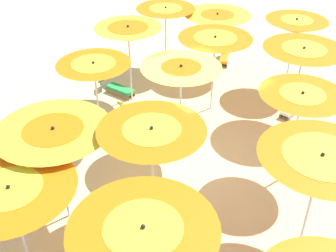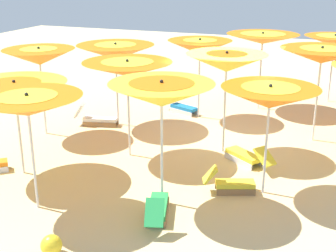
% 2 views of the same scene
% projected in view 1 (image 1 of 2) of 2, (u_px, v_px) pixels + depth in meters
% --- Properties ---
extents(ground, '(39.39, 39.39, 0.04)m').
position_uv_depth(ground, '(192.00, 156.00, 11.25)').
color(ground, beige).
extents(beach_umbrella_1, '(2.28, 2.28, 2.50)m').
position_uv_depth(beach_umbrella_1, '(321.00, 162.00, 7.43)').
color(beach_umbrella_1, silver).
rests_on(beach_umbrella_1, ground).
extents(beach_umbrella_2, '(1.92, 1.92, 2.45)m').
position_uv_depth(beach_umbrella_2, '(301.00, 102.00, 9.33)').
color(beach_umbrella_2, silver).
rests_on(beach_umbrella_2, ground).
extents(beach_umbrella_3, '(2.20, 2.20, 2.43)m').
position_uv_depth(beach_umbrella_3, '(303.00, 55.00, 11.34)').
color(beach_umbrella_3, silver).
rests_on(beach_umbrella_3, ground).
extents(beach_umbrella_4, '(1.91, 1.91, 2.44)m').
position_uv_depth(beach_umbrella_4, '(296.00, 26.00, 13.05)').
color(beach_umbrella_4, silver).
rests_on(beach_umbrella_4, ground).
extents(beach_umbrella_5, '(2.25, 2.25, 2.45)m').
position_uv_depth(beach_umbrella_5, '(144.00, 237.00, 6.17)').
color(beach_umbrella_5, silver).
rests_on(beach_umbrella_5, ground).
extents(beach_umbrella_6, '(2.10, 2.10, 2.54)m').
position_uv_depth(beach_umbrella_6, '(152.00, 137.00, 8.04)').
color(beach_umbrella_6, silver).
rests_on(beach_umbrella_6, ground).
extents(beach_umbrella_7, '(1.95, 1.95, 2.56)m').
position_uv_depth(beach_umbrella_7, '(181.00, 75.00, 10.16)').
color(beach_umbrella_7, silver).
rests_on(beach_umbrella_7, ground).
extents(beach_umbrella_8, '(2.12, 2.12, 2.41)m').
position_uv_depth(beach_umbrella_8, '(215.00, 43.00, 11.97)').
color(beach_umbrella_8, silver).
rests_on(beach_umbrella_8, ground).
extents(beach_umbrella_9, '(2.25, 2.25, 2.17)m').
position_uv_depth(beach_umbrella_9, '(217.00, 20.00, 14.22)').
color(beach_umbrella_9, silver).
rests_on(beach_umbrella_9, ground).
extents(beach_umbrella_10, '(2.27, 2.27, 2.31)m').
position_uv_depth(beach_umbrella_10, '(10.00, 194.00, 7.03)').
color(beach_umbrella_10, silver).
rests_on(beach_umbrella_10, ground).
extents(beach_umbrella_11, '(2.28, 2.28, 2.43)m').
position_uv_depth(beach_umbrella_11, '(55.00, 137.00, 8.25)').
color(beach_umbrella_11, silver).
rests_on(beach_umbrella_11, ground).
extents(beach_umbrella_12, '(1.92, 1.92, 2.32)m').
position_uv_depth(beach_umbrella_12, '(94.00, 71.00, 10.85)').
color(beach_umbrella_12, silver).
rests_on(beach_umbrella_12, ground).
extents(beach_umbrella_13, '(1.98, 1.98, 2.51)m').
position_uv_depth(beach_umbrella_13, '(128.00, 34.00, 12.40)').
color(beach_umbrella_13, silver).
rests_on(beach_umbrella_13, ground).
extents(beach_umbrella_14, '(2.01, 2.01, 2.32)m').
position_uv_depth(beach_umbrella_14, '(166.00, 13.00, 14.28)').
color(beach_umbrella_14, silver).
rests_on(beach_umbrella_14, ground).
extents(lounger_0, '(1.12, 1.34, 0.56)m').
position_uv_depth(lounger_0, '(146.00, 144.00, 11.34)').
color(lounger_0, silver).
rests_on(lounger_0, ground).
extents(lounger_1, '(0.99, 1.07, 0.67)m').
position_uv_depth(lounger_1, '(225.00, 56.00, 15.83)').
color(lounger_1, silver).
rests_on(lounger_1, ground).
extents(lounger_2, '(1.37, 0.72, 0.63)m').
position_uv_depth(lounger_2, '(118.00, 88.00, 13.87)').
color(lounger_2, olive).
rests_on(lounger_2, ground).
extents(lounger_3, '(0.77, 1.28, 0.54)m').
position_uv_depth(lounger_3, '(310.00, 165.00, 10.62)').
color(lounger_3, silver).
rests_on(lounger_3, ground).
extents(lounger_4, '(0.69, 1.12, 0.57)m').
position_uv_depth(lounger_4, '(115.00, 119.00, 12.36)').
color(lounger_4, olive).
rests_on(lounger_4, ground).
extents(lounger_5, '(0.58, 1.30, 0.64)m').
position_uv_depth(lounger_5, '(293.00, 106.00, 12.93)').
color(lounger_5, olive).
rests_on(lounger_5, ground).
extents(beach_ball, '(0.35, 0.35, 0.35)m').
position_uv_depth(beach_ball, '(121.00, 61.00, 15.57)').
color(beach_ball, yellow).
rests_on(beach_ball, ground).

